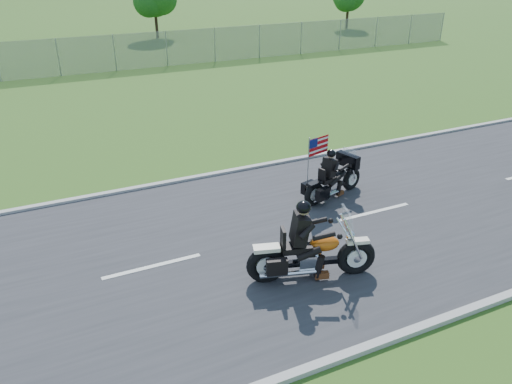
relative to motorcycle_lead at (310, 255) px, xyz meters
name	(u,v)px	position (x,y,z in m)	size (l,w,h in m)	color
ground	(236,247)	(-0.96, 1.77, -0.59)	(420.00, 420.00, 0.00)	#32571B
road	(236,247)	(-0.96, 1.77, -0.57)	(120.00, 8.00, 0.04)	#28282B
curb_north	(184,180)	(-0.96, 5.82, -0.54)	(120.00, 0.18, 0.12)	#9E9B93
curb_south	(328,362)	(-0.96, -2.28, -0.54)	(120.00, 0.18, 0.12)	#9E9B93
motorcycle_lead	(310,255)	(0.00, 0.00, 0.00)	(2.74, 1.18, 1.88)	black
motorcycle_follow	(333,181)	(2.53, 3.03, -0.07)	(2.19, 1.00, 1.86)	black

